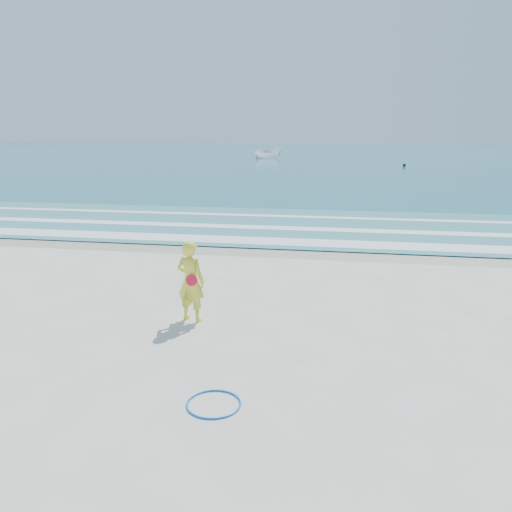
# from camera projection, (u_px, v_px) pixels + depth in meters

# --- Properties ---
(ground) EXTENTS (400.00, 400.00, 0.00)m
(ground) POSITION_uv_depth(u_px,v_px,m) (201.00, 348.00, 10.27)
(ground) COLOR silver
(ground) RESTS_ON ground
(wet_sand) EXTENTS (400.00, 2.40, 0.00)m
(wet_sand) POSITION_uv_depth(u_px,v_px,m) (267.00, 250.00, 18.87)
(wet_sand) COLOR #B2A893
(wet_sand) RESTS_ON ground
(ocean) EXTENTS (400.00, 190.00, 0.04)m
(ocean) POSITION_uv_depth(u_px,v_px,m) (333.00, 152.00, 110.60)
(ocean) COLOR #19727F
(ocean) RESTS_ON ground
(shallow) EXTENTS (400.00, 10.00, 0.01)m
(shallow) POSITION_uv_depth(u_px,v_px,m) (283.00, 225.00, 23.64)
(shallow) COLOR #59B7AD
(shallow) RESTS_ON ocean
(foam_near) EXTENTS (400.00, 1.40, 0.01)m
(foam_near) POSITION_uv_depth(u_px,v_px,m) (272.00, 241.00, 20.10)
(foam_near) COLOR white
(foam_near) RESTS_ON shallow
(foam_mid) EXTENTS (400.00, 0.90, 0.01)m
(foam_mid) POSITION_uv_depth(u_px,v_px,m) (281.00, 228.00, 22.87)
(foam_mid) COLOR white
(foam_mid) RESTS_ON shallow
(foam_far) EXTENTS (400.00, 0.60, 0.01)m
(foam_far) POSITION_uv_depth(u_px,v_px,m) (289.00, 216.00, 26.02)
(foam_far) COLOR white
(foam_far) RESTS_ON shallow
(hoop) EXTENTS (1.16, 1.16, 0.03)m
(hoop) POSITION_uv_depth(u_px,v_px,m) (214.00, 404.00, 8.14)
(hoop) COLOR blue
(hoop) RESTS_ON ground
(boat) EXTENTS (4.97, 3.02, 1.80)m
(boat) POSITION_uv_depth(u_px,v_px,m) (268.00, 153.00, 82.19)
(boat) COLOR white
(boat) RESTS_ON ocean
(buoy) EXTENTS (0.40, 0.40, 0.40)m
(buoy) POSITION_uv_depth(u_px,v_px,m) (404.00, 165.00, 63.29)
(buoy) COLOR black
(buoy) RESTS_ON ocean
(woman) EXTENTS (0.80, 0.62, 1.92)m
(woman) POSITION_uv_depth(u_px,v_px,m) (191.00, 281.00, 11.58)
(woman) COLOR yellow
(woman) RESTS_ON ground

